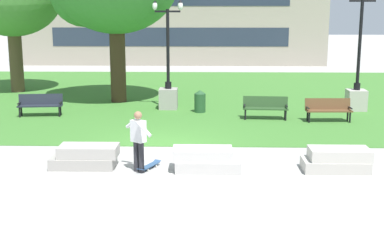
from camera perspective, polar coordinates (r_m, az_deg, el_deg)
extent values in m
plane|color=#A3A09B|center=(17.46, -3.05, -2.87)|extent=(140.00, 140.00, 0.00)
cube|color=#3D752D|center=(27.22, -1.42, 2.58)|extent=(40.00, 20.00, 0.02)
cube|color=#9E9991|center=(15.55, -11.51, -4.38)|extent=(1.80, 0.90, 0.32)
cube|color=#A6A098|center=(15.43, -10.96, -3.25)|extent=(1.66, 0.83, 0.32)
cube|color=#BCB7B2|center=(14.96, 1.70, -4.79)|extent=(1.80, 0.90, 0.32)
cube|color=beige|center=(14.87, 1.12, -3.61)|extent=(1.66, 0.83, 0.32)
cube|color=#B2ADA3|center=(15.45, 15.01, -4.66)|extent=(1.80, 0.90, 0.32)
cube|color=#BBB6AB|center=(15.39, 15.45, -3.51)|extent=(1.66, 0.83, 0.32)
cylinder|color=#28282D|center=(14.88, -5.96, -3.86)|extent=(0.15, 0.15, 0.86)
cylinder|color=#28282D|center=(14.74, -5.42, -4.00)|extent=(0.15, 0.15, 0.86)
cube|color=white|center=(14.63, -5.75, -1.18)|extent=(0.46, 0.44, 0.60)
cylinder|color=white|center=(15.00, -6.35, -0.28)|extent=(0.46, 0.40, 0.39)
cylinder|color=white|center=(14.19, -5.15, -0.97)|extent=(0.46, 0.40, 0.39)
sphere|color=#9E7051|center=(14.53, -5.79, 0.51)|extent=(0.22, 0.22, 0.22)
cube|color=#2D4C75|center=(15.16, -4.59, -4.89)|extent=(0.52, 0.81, 0.02)
cube|color=#2D4C75|center=(15.52, -3.73, -4.39)|extent=(0.23, 0.19, 0.06)
cube|color=#2D4C75|center=(14.79, -5.49, -5.27)|extent=(0.23, 0.19, 0.06)
cylinder|color=silver|center=(15.41, -4.52, -4.83)|extent=(0.05, 0.06, 0.06)
cylinder|color=silver|center=(15.30, -3.81, -4.94)|extent=(0.05, 0.06, 0.06)
cylinder|color=silver|center=(15.05, -5.38, -5.26)|extent=(0.05, 0.06, 0.06)
cylinder|color=silver|center=(14.94, -4.66, -5.38)|extent=(0.05, 0.06, 0.06)
cube|color=#1E232D|center=(22.93, -15.91, 1.46)|extent=(1.84, 0.64, 0.05)
cube|color=#1E232D|center=(23.14, -15.83, 2.14)|extent=(1.80, 0.32, 0.46)
cube|color=black|center=(23.09, -17.97, 1.71)|extent=(0.10, 0.40, 0.04)
cube|color=black|center=(22.77, -13.85, 1.81)|extent=(0.10, 0.40, 0.04)
cylinder|color=black|center=(22.99, -17.91, 0.77)|extent=(0.07, 0.07, 0.41)
cylinder|color=black|center=(22.68, -13.97, 0.86)|extent=(0.07, 0.07, 0.41)
cylinder|color=black|center=(23.29, -17.74, 0.93)|extent=(0.07, 0.07, 0.41)
cylinder|color=black|center=(22.99, -13.85, 1.01)|extent=(0.07, 0.07, 0.41)
cube|color=brown|center=(21.68, 14.39, 0.95)|extent=(1.81, 0.50, 0.05)
cube|color=brown|center=(21.87, 14.26, 1.67)|extent=(1.80, 0.19, 0.46)
cube|color=black|center=(21.45, 12.24, 1.27)|extent=(0.07, 0.40, 0.04)
cube|color=black|center=(21.88, 16.54, 1.25)|extent=(0.07, 0.40, 0.04)
cylinder|color=black|center=(21.38, 12.40, 0.26)|extent=(0.07, 0.07, 0.41)
cylinder|color=black|center=(21.79, 16.50, 0.26)|extent=(0.07, 0.07, 0.41)
cylinder|color=black|center=(21.68, 12.21, 0.43)|extent=(0.07, 0.07, 0.41)
cylinder|color=black|center=(22.09, 16.26, 0.43)|extent=(0.07, 0.07, 0.41)
cube|color=#284723|center=(21.66, 7.84, 1.21)|extent=(1.83, 0.56, 0.05)
cube|color=#284723|center=(21.86, 7.83, 1.93)|extent=(1.80, 0.24, 0.46)
cube|color=black|center=(21.61, 5.62, 1.57)|extent=(0.09, 0.40, 0.04)
cube|color=black|center=(21.69, 10.07, 1.48)|extent=(0.09, 0.40, 0.04)
cylinder|color=black|center=(21.52, 5.71, 0.56)|extent=(0.07, 0.07, 0.41)
cylinder|color=black|center=(21.60, 9.96, 0.48)|extent=(0.07, 0.07, 0.41)
cylinder|color=black|center=(21.83, 5.71, 0.73)|extent=(0.07, 0.07, 0.41)
cylinder|color=black|center=(21.91, 9.89, 0.65)|extent=(0.07, 0.07, 0.41)
cube|color=gray|center=(23.75, -2.53, 2.29)|extent=(0.80, 0.80, 0.90)
cylinder|color=black|center=(23.66, -2.55, 3.73)|extent=(0.28, 0.28, 0.30)
cylinder|color=black|center=(23.48, -2.58, 7.53)|extent=(0.14, 0.14, 3.45)
cube|color=black|center=(23.41, -2.62, 11.50)|extent=(1.10, 0.08, 0.08)
ellipsoid|color=white|center=(23.45, -4.00, 12.07)|extent=(0.22, 0.22, 0.36)
cone|color=black|center=(23.45, -4.01, 12.55)|extent=(0.20, 0.20, 0.13)
ellipsoid|color=white|center=(23.37, -1.25, 12.09)|extent=(0.22, 0.22, 0.36)
cone|color=black|center=(23.37, -1.25, 12.57)|extent=(0.20, 0.20, 0.13)
cube|color=#ADA89E|center=(24.45, 17.10, 2.05)|extent=(0.80, 0.80, 0.90)
cylinder|color=black|center=(24.36, 17.19, 3.44)|extent=(0.28, 0.28, 0.30)
cylinder|color=black|center=(24.17, 17.45, 7.65)|extent=(0.14, 0.14, 3.89)
cube|color=black|center=(24.12, 17.73, 12.01)|extent=(1.10, 0.08, 0.08)
cylinder|color=brown|center=(29.86, -18.27, 6.41)|extent=(0.70, 0.70, 3.69)
cylinder|color=#42301E|center=(25.56, -7.93, 6.47)|extent=(0.73, 0.73, 4.07)
cylinder|color=#234C28|center=(22.94, 0.85, 1.83)|extent=(0.48, 0.48, 0.80)
cone|color=#234C28|center=(22.86, 0.86, 3.01)|extent=(0.49, 0.49, 0.16)
cube|color=#232D3D|center=(40.96, -2.36, 8.84)|extent=(17.92, 0.03, 1.40)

